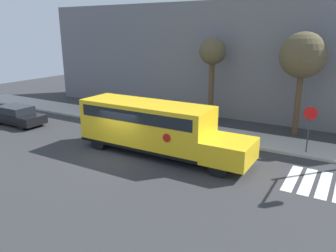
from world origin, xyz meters
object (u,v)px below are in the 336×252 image
object	(u,v)px
school_bus	(153,125)
parked_car	(18,115)
tree_near_sidewalk	(303,56)
tree_far_sidewalk	(212,55)
stop_sign	(309,123)

from	to	relation	value
school_bus	parked_car	world-z (taller)	school_bus
tree_near_sidewalk	tree_far_sidewalk	size ratio (longest dim) A/B	1.07
school_bus	tree_far_sidewalk	distance (m)	8.70
stop_sign	school_bus	bearing A→B (deg)	-151.31
tree_far_sidewalk	stop_sign	bearing A→B (deg)	-26.71
tree_far_sidewalk	school_bus	bearing A→B (deg)	-90.57
stop_sign	tree_far_sidewalk	bearing A→B (deg)	153.29
parked_car	tree_near_sidewalk	world-z (taller)	tree_near_sidewalk
parked_car	tree_far_sidewalk	xyz separation A→B (m)	(12.10, 8.09, 4.39)
school_bus	tree_near_sidewalk	size ratio (longest dim) A/B	1.49
school_bus	tree_near_sidewalk	world-z (taller)	tree_near_sidewalk
parked_car	tree_near_sidewalk	xyz separation A→B (m)	(18.42, 7.72, 4.55)
school_bus	parked_car	xyz separation A→B (m)	(-12.02, -0.09, -0.96)
stop_sign	tree_near_sidewalk	bearing A→B (deg)	109.85
tree_near_sidewalk	tree_far_sidewalk	world-z (taller)	tree_near_sidewalk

